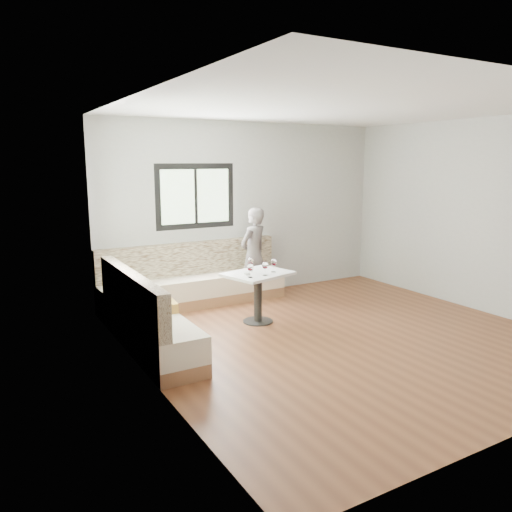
{
  "coord_description": "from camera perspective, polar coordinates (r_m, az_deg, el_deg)",
  "views": [
    {
      "loc": [
        -3.94,
        -4.65,
        2.18
      ],
      "look_at": [
        -0.6,
        1.15,
        0.91
      ],
      "focal_mm": 35.0,
      "sensor_mm": 36.0,
      "label": 1
    }
  ],
  "objects": [
    {
      "name": "table",
      "position": [
        6.8,
        0.23,
        -3.35
      ],
      "size": [
        0.99,
        0.86,
        0.7
      ],
      "rotation": [
        0.0,
        0.0,
        0.26
      ],
      "color": "black",
      "rests_on": "ground"
    },
    {
      "name": "olive_ramekin",
      "position": [
        6.63,
        -1.06,
        -2.0
      ],
      "size": [
        0.09,
        0.09,
        0.03
      ],
      "color": "white",
      "rests_on": "table"
    },
    {
      "name": "wine_glass_a",
      "position": [
        6.45,
        -0.66,
        -1.32
      ],
      "size": [
        0.08,
        0.08,
        0.19
      ],
      "color": "white",
      "rests_on": "table"
    },
    {
      "name": "wine_glass_d",
      "position": [
        6.83,
        -0.62,
        -0.64
      ],
      "size": [
        0.08,
        0.08,
        0.19
      ],
      "color": "white",
      "rests_on": "table"
    },
    {
      "name": "wine_glass_c",
      "position": [
        6.77,
        2.04,
        -0.75
      ],
      "size": [
        0.08,
        0.08,
        0.19
      ],
      "color": "white",
      "rests_on": "table"
    },
    {
      "name": "room",
      "position": [
        6.15,
        9.23,
        3.46
      ],
      "size": [
        5.01,
        5.01,
        2.81
      ],
      "color": "brown",
      "rests_on": "ground"
    },
    {
      "name": "banquette",
      "position": [
        6.96,
        -9.11,
        -4.78
      ],
      "size": [
        2.9,
        2.8,
        0.95
      ],
      "color": "brown",
      "rests_on": "ground"
    },
    {
      "name": "person",
      "position": [
        7.89,
        -0.27,
        0.23
      ],
      "size": [
        0.63,
        0.53,
        1.47
      ],
      "primitive_type": "imported",
      "rotation": [
        0.0,
        0.0,
        3.53
      ],
      "color": "#625A59",
      "rests_on": "ground"
    },
    {
      "name": "wine_glass_b",
      "position": [
        6.56,
        1.04,
        -1.11
      ],
      "size": [
        0.08,
        0.08,
        0.19
      ],
      "color": "white",
      "rests_on": "table"
    }
  ]
}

